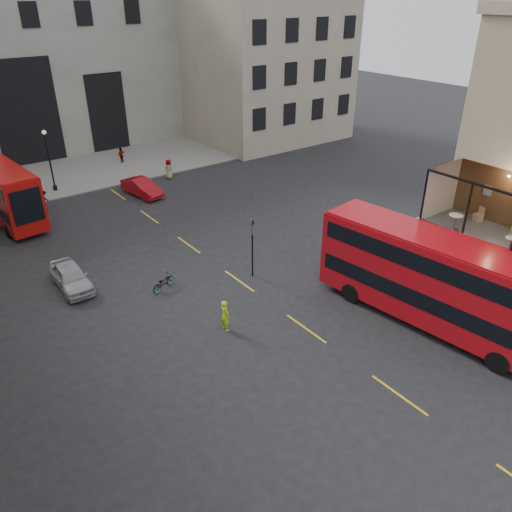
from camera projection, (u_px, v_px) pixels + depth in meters
ground at (427, 376)px, 22.71m from camera, size 140.00×140.00×0.00m
gateway at (3, 59)px, 49.36m from camera, size 35.00×10.60×18.00m
building_right at (253, 40)px, 56.51m from camera, size 16.60×18.60×20.00m
pavement_far at (42, 178)px, 46.22m from camera, size 40.00×12.00×0.12m
traffic_light_near at (252, 241)px, 29.47m from camera, size 0.16×0.20×3.80m
street_lamp_b at (50, 165)px, 42.30m from camera, size 0.36×0.36×5.33m
bus_near at (433, 277)px, 25.17m from camera, size 4.30×12.49×4.88m
bus_far at (0, 187)px, 37.32m from camera, size 3.53×11.11×4.36m
car_a at (71, 277)px, 29.13m from camera, size 1.78×4.21×1.42m
car_b at (142, 187)px, 42.24m from camera, size 2.18×4.51×1.43m
bicycle at (163, 282)px, 29.07m from camera, size 1.88×1.23×0.93m
cyclist at (225, 315)px, 25.42m from camera, size 0.45×0.66×1.74m
pedestrian_b at (44, 201)px, 39.31m from camera, size 1.21×1.17×1.65m
pedestrian_c at (121, 156)px, 49.99m from camera, size 1.01×0.68×1.60m
pedestrian_d at (169, 169)px, 45.92m from camera, size 0.92×1.05×1.81m
cafe_table_mid at (511, 242)px, 23.41m from camera, size 0.56×0.56×0.71m
cafe_table_far at (455, 220)px, 25.41m from camera, size 0.69×0.69×0.86m
cafe_chair_d at (478, 217)px, 26.55m from camera, size 0.48×0.48×0.80m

